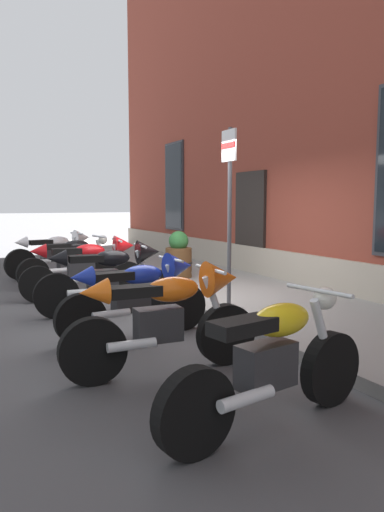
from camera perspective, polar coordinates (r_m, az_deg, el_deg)
The scene contains 11 objects.
ground_plane at distance 7.57m, azimuth -1.45°, elevation -6.10°, with size 140.00×140.00×0.00m, color #424244.
sidewalk at distance 8.18m, azimuth 7.00°, elevation -4.73°, with size 26.15×2.64×0.13m, color slate.
motorcycle_white_sport at distance 10.93m, azimuth -15.79°, elevation 0.49°, with size 0.69×2.10×1.02m.
motorcycle_black_naked at distance 9.62m, azimuth -14.00°, elevation -0.69°, with size 0.65×2.12×0.98m.
motorcycle_red_sport at distance 8.31m, azimuth -12.15°, elevation -1.05°, with size 0.62×2.13×1.07m.
motorcycle_black_sport at distance 7.13m, azimuth -9.63°, elevation -2.22°, with size 0.62×2.06×1.08m.
motorcycle_blue_sport at distance 5.88m, azimuth -6.16°, elevation -4.26°, with size 0.62×1.96×1.01m.
motorcycle_orange_sport at distance 4.60m, azimuth -2.56°, elevation -6.92°, with size 0.62×1.98×1.07m.
motorcycle_yellow_naked at distance 3.59m, azimuth 9.64°, elevation -12.49°, with size 0.66×1.97×0.98m.
parking_sign at distance 6.85m, azimuth 4.47°, elevation 7.50°, with size 0.36×0.07×2.55m.
barrel_planter at distance 9.64m, azimuth -1.61°, elevation -0.11°, with size 0.56×0.56×0.94m.
Camera 1 is at (6.71, -3.09, 1.64)m, focal length 33.55 mm.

